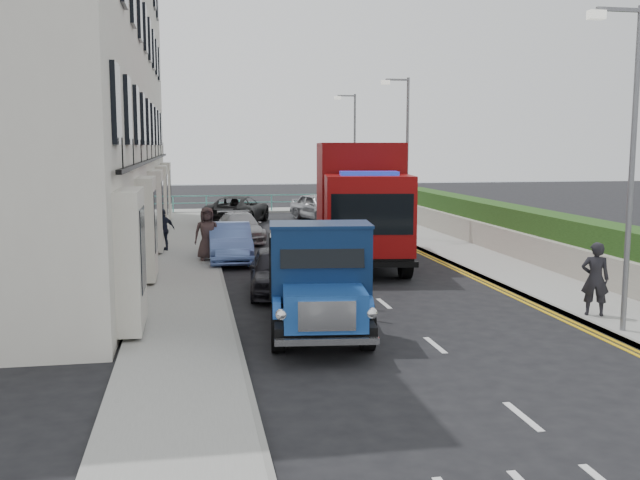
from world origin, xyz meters
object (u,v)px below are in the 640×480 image
Objects in this scene: red_lorry at (359,199)px; pedestrian_east_near at (595,279)px; bedford_lorry at (320,287)px; parked_car_front at (277,270)px; lamp_near at (628,152)px; lamp_far at (353,148)px; lamp_mid at (404,149)px.

red_lorry is 4.75× the size of pedestrian_east_near.
parked_car_front is at bearing 100.20° from bedford_lorry.
parked_car_front is 8.34m from pedestrian_east_near.
lamp_near is 3.31m from pedestrian_east_near.
lamp_far is 3.97× the size of pedestrian_east_near.
lamp_mid is at bearing 90.00° from lamp_near.
lamp_mid is 14.91m from pedestrian_east_near.
pedestrian_east_near is at bearing 79.26° from lamp_near.
red_lorry is at bearing 59.37° from parked_car_front.
lamp_mid is (0.00, 16.00, 0.00)m from lamp_near.
lamp_far reaches higher than pedestrian_east_near.
lamp_mid is 1.29× the size of bedford_lorry.
pedestrian_east_near is at bearing -89.39° from lamp_far.
parked_car_front is (-0.32, 4.95, -0.49)m from bedford_lorry.
lamp_far is 15.66m from red_lorry.
red_lorry is at bearing -121.84° from lamp_mid.
parked_car_front is (-3.54, -4.94, -1.60)m from red_lorry.
red_lorry is at bearing 106.73° from lamp_near.
red_lorry reaches higher than pedestrian_east_near.
pedestrian_east_near is (0.26, -24.61, -3.00)m from lamp_far.
parked_car_front is (-6.78, -20.16, -3.34)m from lamp_far.
red_lorry is (-3.24, -5.22, -1.75)m from lamp_mid.
red_lorry is (-3.24, 10.78, -1.75)m from lamp_near.
bedford_lorry is at bearing -99.81° from red_lorry.
bedford_lorry is at bearing 172.15° from lamp_near.
lamp_near is 9.55m from parked_car_front.
lamp_far is 1.29× the size of bedford_lorry.
lamp_mid is 0.84× the size of red_lorry.
lamp_far reaches higher than parked_car_front.
pedestrian_east_near is at bearing -27.32° from parked_car_front.
lamp_near is at bearing -1.31° from bedford_lorry.
lamp_far is (0.00, 10.00, 0.00)m from lamp_mid.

